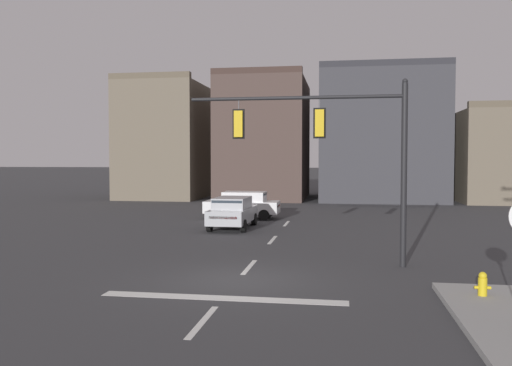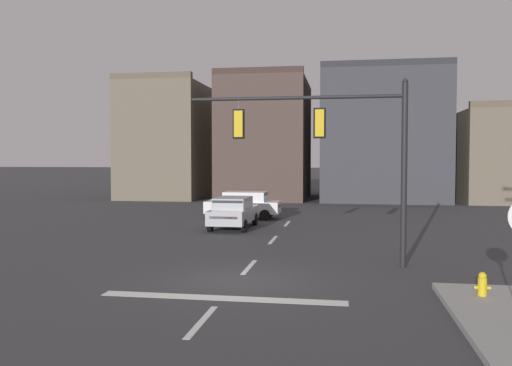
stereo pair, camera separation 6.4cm
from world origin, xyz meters
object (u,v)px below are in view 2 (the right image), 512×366
(car_lot_middle, at_px, (233,212))
(fire_hydrant, at_px, (482,289))
(car_lot_nearside, at_px, (244,204))
(signal_mast_near_side, at_px, (337,141))

(car_lot_middle, height_order, fire_hydrant, car_lot_middle)
(car_lot_nearside, bearing_deg, signal_mast_near_side, -66.83)
(signal_mast_near_side, height_order, fire_hydrant, signal_mast_near_side)
(car_lot_nearside, distance_m, car_lot_middle, 4.53)
(car_lot_nearside, xyz_separation_m, car_lot_middle, (0.32, -4.52, 0.00))
(fire_hydrant, bearing_deg, car_lot_nearside, 118.30)
(car_lot_middle, bearing_deg, fire_hydrant, -54.87)
(signal_mast_near_side, xyz_separation_m, car_lot_nearside, (-5.66, 13.22, -3.32))
(car_lot_nearside, distance_m, fire_hydrant, 19.69)
(car_lot_nearside, bearing_deg, fire_hydrant, -61.70)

